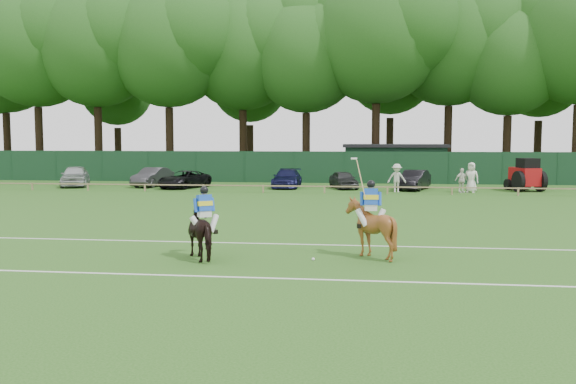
% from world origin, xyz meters
% --- Properties ---
extents(ground, '(160.00, 160.00, 0.00)m').
position_xyz_m(ground, '(0.00, 0.00, 0.00)').
color(ground, '#1E4C14').
rests_on(ground, ground).
extents(horse_dark, '(1.76, 2.00, 1.56)m').
position_xyz_m(horse_dark, '(-1.13, -3.72, 0.78)').
color(horse_dark, black).
rests_on(horse_dark, ground).
extents(horse_chestnut, '(1.53, 1.70, 1.77)m').
position_xyz_m(horse_chestnut, '(3.71, -2.91, 0.88)').
color(horse_chestnut, brown).
rests_on(horse_chestnut, ground).
extents(sedan_silver, '(3.29, 4.88, 1.54)m').
position_xyz_m(sedan_silver, '(-17.57, 21.40, 0.77)').
color(sedan_silver, '#B3B7B9').
rests_on(sedan_silver, ground).
extents(sedan_grey, '(2.09, 4.37, 1.38)m').
position_xyz_m(sedan_grey, '(-11.91, 22.07, 0.69)').
color(sedan_grey, '#313133').
rests_on(sedan_grey, ground).
extents(suv_black, '(3.41, 4.83, 1.22)m').
position_xyz_m(suv_black, '(-9.19, 21.02, 0.61)').
color(suv_black, black).
rests_on(suv_black, ground).
extents(sedan_navy, '(1.87, 4.55, 1.32)m').
position_xyz_m(sedan_navy, '(-1.97, 22.21, 0.66)').
color(sedan_navy, '#13153E').
rests_on(sedan_navy, ground).
extents(hatch_grey, '(2.46, 3.92, 1.24)m').
position_xyz_m(hatch_grey, '(2.08, 21.90, 0.62)').
color(hatch_grey, '#303032').
rests_on(hatch_grey, ground).
extents(estate_black, '(2.64, 4.35, 1.35)m').
position_xyz_m(estate_black, '(6.94, 21.43, 0.68)').
color(estate_black, black).
rests_on(estate_black, ground).
extents(spectator_left, '(1.24, 0.76, 1.86)m').
position_xyz_m(spectator_left, '(5.65, 19.47, 0.93)').
color(spectator_left, beige).
rests_on(spectator_left, ground).
extents(spectator_mid, '(1.01, 0.76, 1.60)m').
position_xyz_m(spectator_mid, '(9.80, 19.60, 0.80)').
color(spectator_mid, silver).
rests_on(spectator_mid, ground).
extents(spectator_right, '(1.13, 0.96, 1.97)m').
position_xyz_m(spectator_right, '(10.45, 19.76, 0.99)').
color(spectator_right, silver).
rests_on(spectator_right, ground).
extents(rider_dark, '(0.84, 0.66, 1.41)m').
position_xyz_m(rider_dark, '(-1.12, -3.73, 1.50)').
color(rider_dark, silver).
rests_on(rider_dark, ground).
extents(rider_chestnut, '(0.94, 0.56, 2.05)m').
position_xyz_m(rider_chestnut, '(3.71, -2.92, 1.67)').
color(rider_chestnut, silver).
rests_on(rider_chestnut, ground).
extents(polo_ball, '(0.09, 0.09, 0.09)m').
position_xyz_m(polo_ball, '(2.07, -3.63, 0.04)').
color(polo_ball, silver).
rests_on(polo_ball, ground).
extents(pitch_lines, '(60.00, 5.10, 0.01)m').
position_xyz_m(pitch_lines, '(0.00, -3.50, 0.01)').
color(pitch_lines, silver).
rests_on(pitch_lines, ground).
extents(pitch_rail, '(62.10, 0.10, 0.50)m').
position_xyz_m(pitch_rail, '(0.00, 18.00, 0.45)').
color(pitch_rail, '#997F5B').
rests_on(pitch_rail, ground).
extents(perimeter_fence, '(92.08, 0.08, 2.50)m').
position_xyz_m(perimeter_fence, '(0.00, 27.00, 1.25)').
color(perimeter_fence, '#14351E').
rests_on(perimeter_fence, ground).
extents(utility_shed, '(8.40, 4.40, 3.04)m').
position_xyz_m(utility_shed, '(6.00, 30.00, 1.54)').
color(utility_shed, '#14331E').
rests_on(utility_shed, ground).
extents(tree_row, '(96.00, 12.00, 21.00)m').
position_xyz_m(tree_row, '(2.00, 35.00, 0.00)').
color(tree_row, '#26561C').
rests_on(tree_row, ground).
extents(tractor, '(2.37, 2.99, 2.21)m').
position_xyz_m(tractor, '(14.26, 21.36, 1.05)').
color(tractor, '#A10E11').
rests_on(tractor, ground).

